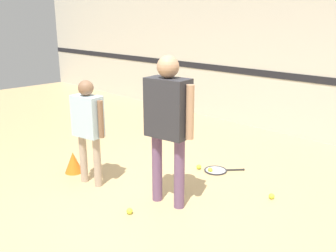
{
  "coord_description": "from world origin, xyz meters",
  "views": [
    {
      "loc": [
        2.82,
        -2.45,
        2.0
      ],
      "look_at": [
        0.15,
        0.21,
        0.9
      ],
      "focal_mm": 40.0,
      "sensor_mm": 36.0,
      "label": 1
    }
  ],
  "objects": [
    {
      "name": "tennis_ball_stray_right",
      "position": [
        0.91,
        1.12,
        0.03
      ],
      "size": [
        0.07,
        0.07,
        0.07
      ],
      "primitive_type": "sphere",
      "color": "#CCE038",
      "rests_on": "ground_plane"
    },
    {
      "name": "tennis_ball_by_spare_racket",
      "position": [
        -0.07,
        1.22,
        0.03
      ],
      "size": [
        0.07,
        0.07,
        0.07
      ],
      "primitive_type": "sphere",
      "color": "#CCE038",
      "rests_on": "ground_plane"
    },
    {
      "name": "racket_spare_on_floor",
      "position": [
        -0.03,
        1.32,
        0.01
      ],
      "size": [
        0.49,
        0.52,
        0.03
      ],
      "rotation": [
        0.0,
        0.0,
        0.85
      ],
      "color": "#28282D",
      "rests_on": "ground_plane"
    },
    {
      "name": "ground_plane",
      "position": [
        0.0,
        0.0,
        0.0
      ],
      "size": [
        16.0,
        16.0,
        0.0
      ],
      "primitive_type": "plane",
      "color": "tan"
    },
    {
      "name": "person_instructor",
      "position": [
        0.15,
        0.21,
        1.01
      ],
      "size": [
        0.61,
        0.32,
        1.63
      ],
      "rotation": [
        0.0,
        0.0,
        0.16
      ],
      "color": "#6B4C70",
      "rests_on": "ground_plane"
    },
    {
      "name": "tennis_ball_stray_left",
      "position": [
        -0.24,
        1.19,
        0.03
      ],
      "size": [
        0.07,
        0.07,
        0.07
      ],
      "primitive_type": "sphere",
      "color": "#CCE038",
      "rests_on": "ground_plane"
    },
    {
      "name": "person_student_left",
      "position": [
        -0.89,
        -0.1,
        0.8
      ],
      "size": [
        0.48,
        0.27,
        1.3
      ],
      "rotation": [
        0.0,
        0.0,
        0.2
      ],
      "color": "tan",
      "rests_on": "ground_plane"
    },
    {
      "name": "training_cone",
      "position": [
        -1.36,
        -0.07,
        0.14
      ],
      "size": [
        0.24,
        0.24,
        0.28
      ],
      "color": "orange",
      "rests_on": "ground_plane"
    },
    {
      "name": "tennis_ball_near_instructor",
      "position": [
        0.03,
        -0.24,
        0.03
      ],
      "size": [
        0.07,
        0.07,
        0.07
      ],
      "primitive_type": "sphere",
      "color": "#CCE038",
      "rests_on": "ground_plane"
    },
    {
      "name": "wall_back",
      "position": [
        0.0,
        3.52,
        1.6
      ],
      "size": [
        16.0,
        0.07,
        3.2
      ],
      "color": "beige",
      "rests_on": "ground_plane"
    }
  ]
}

